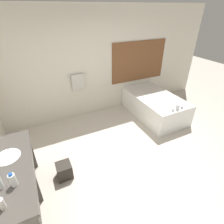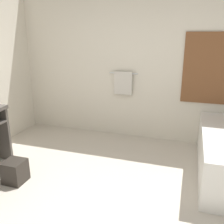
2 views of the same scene
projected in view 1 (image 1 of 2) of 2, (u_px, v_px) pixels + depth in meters
ground_plane at (130, 165)px, 3.37m from camera, size 16.00×16.00×0.00m
wall_back_with_blinds at (89, 65)px, 4.40m from camera, size 7.40×0.13×2.70m
vanity_counter at (12, 178)px, 2.35m from camera, size 0.61×1.55×0.85m
bathtub at (154, 104)px, 4.77m from camera, size 1.02×1.79×0.70m
water_bottle_3 at (13, 180)px, 1.97m from camera, size 0.08×0.08×0.19m
soap_dispenser at (1, 204)px, 1.75m from camera, size 0.06×0.06×0.17m
waste_bin at (64, 170)px, 3.07m from camera, size 0.25×0.25×0.29m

